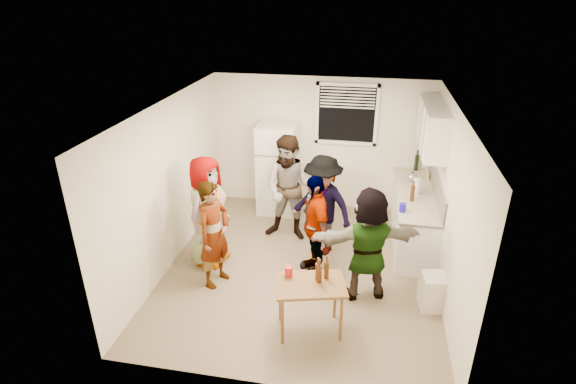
% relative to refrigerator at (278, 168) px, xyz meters
% --- Properties ---
extents(room, '(4.00, 4.50, 2.50)m').
position_rel_refrigerator_xyz_m(room, '(0.75, -1.88, -0.85)').
color(room, '#EFE6CE').
rests_on(room, ground).
extents(window, '(1.12, 0.10, 1.06)m').
position_rel_refrigerator_xyz_m(window, '(1.20, 0.33, 1.00)').
color(window, white).
rests_on(window, room).
extents(refrigerator, '(0.70, 0.70, 1.70)m').
position_rel_refrigerator_xyz_m(refrigerator, '(0.00, 0.00, 0.00)').
color(refrigerator, white).
rests_on(refrigerator, ground).
extents(counter_lower, '(0.60, 2.20, 0.86)m').
position_rel_refrigerator_xyz_m(counter_lower, '(2.45, -0.73, -0.42)').
color(counter_lower, white).
rests_on(counter_lower, ground).
extents(countertop, '(0.64, 2.22, 0.04)m').
position_rel_refrigerator_xyz_m(countertop, '(2.45, -0.73, 0.03)').
color(countertop, beige).
rests_on(countertop, counter_lower).
extents(backsplash, '(0.03, 2.20, 0.36)m').
position_rel_refrigerator_xyz_m(backsplash, '(2.74, -0.73, 0.23)').
color(backsplash, '#A49F95').
rests_on(backsplash, countertop).
extents(upper_cabinets, '(0.34, 1.60, 0.70)m').
position_rel_refrigerator_xyz_m(upper_cabinets, '(2.58, -0.53, 1.10)').
color(upper_cabinets, white).
rests_on(upper_cabinets, room).
extents(kettle, '(0.24, 0.21, 0.19)m').
position_rel_refrigerator_xyz_m(kettle, '(2.40, -0.28, 0.05)').
color(kettle, silver).
rests_on(kettle, countertop).
extents(paper_towel, '(0.12, 0.12, 0.27)m').
position_rel_refrigerator_xyz_m(paper_towel, '(2.43, -0.79, 0.05)').
color(paper_towel, white).
rests_on(paper_towel, countertop).
extents(wine_bottle, '(0.07, 0.07, 0.29)m').
position_rel_refrigerator_xyz_m(wine_bottle, '(2.50, 0.25, 0.05)').
color(wine_bottle, black).
rests_on(wine_bottle, countertop).
extents(beer_bottle_counter, '(0.06, 0.06, 0.25)m').
position_rel_refrigerator_xyz_m(beer_bottle_counter, '(2.35, -1.06, 0.05)').
color(beer_bottle_counter, '#47230C').
rests_on(beer_bottle_counter, countertop).
extents(blue_cup, '(0.10, 0.10, 0.13)m').
position_rel_refrigerator_xyz_m(blue_cup, '(2.19, -1.46, 0.05)').
color(blue_cup, '#1E12CB').
rests_on(blue_cup, countertop).
extents(picture_frame, '(0.02, 0.18, 0.15)m').
position_rel_refrigerator_xyz_m(picture_frame, '(2.67, -0.11, 0.13)').
color(picture_frame, '#DEC75A').
rests_on(picture_frame, countertop).
extents(trash_bin, '(0.38, 0.38, 0.50)m').
position_rel_refrigerator_xyz_m(trash_bin, '(2.63, -2.46, -0.60)').
color(trash_bin, silver).
rests_on(trash_bin, ground).
extents(serving_table, '(0.95, 0.75, 0.71)m').
position_rel_refrigerator_xyz_m(serving_table, '(1.06, -3.20, -0.85)').
color(serving_table, brown).
rests_on(serving_table, ground).
extents(beer_bottle_table, '(0.06, 0.06, 0.23)m').
position_rel_refrigerator_xyz_m(beer_bottle_table, '(1.16, -3.14, -0.14)').
color(beer_bottle_table, '#47230C').
rests_on(beer_bottle_table, serving_table).
extents(red_cup, '(0.10, 0.10, 0.13)m').
position_rel_refrigerator_xyz_m(red_cup, '(0.78, -3.09, -0.14)').
color(red_cup, red).
rests_on(red_cup, serving_table).
extents(guest_grey, '(1.89, 1.23, 0.55)m').
position_rel_refrigerator_xyz_m(guest_grey, '(-0.68, -1.92, -0.85)').
color(guest_grey, gray).
rests_on(guest_grey, ground).
extents(guest_stripe, '(1.70, 1.09, 0.38)m').
position_rel_refrigerator_xyz_m(guest_stripe, '(-0.40, -2.44, -0.85)').
color(guest_stripe, '#141933').
rests_on(guest_stripe, ground).
extents(guest_back_left, '(1.03, 1.88, 0.69)m').
position_rel_refrigerator_xyz_m(guest_back_left, '(0.41, -0.99, -0.85)').
color(guest_back_left, brown).
rests_on(guest_back_left, ground).
extents(guest_back_right, '(1.69, 1.95, 0.61)m').
position_rel_refrigerator_xyz_m(guest_back_right, '(0.99, -1.34, -0.85)').
color(guest_back_right, '#3C3C41').
rests_on(guest_back_right, ground).
extents(guest_black, '(1.80, 1.50, 0.38)m').
position_rel_refrigerator_xyz_m(guest_black, '(0.94, -1.89, -0.85)').
color(guest_black, black).
rests_on(guest_black, ground).
extents(guest_orange, '(1.91, 1.99, 0.48)m').
position_rel_refrigerator_xyz_m(guest_orange, '(1.72, -2.35, -0.85)').
color(guest_orange, '#E56542').
rests_on(guest_orange, ground).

